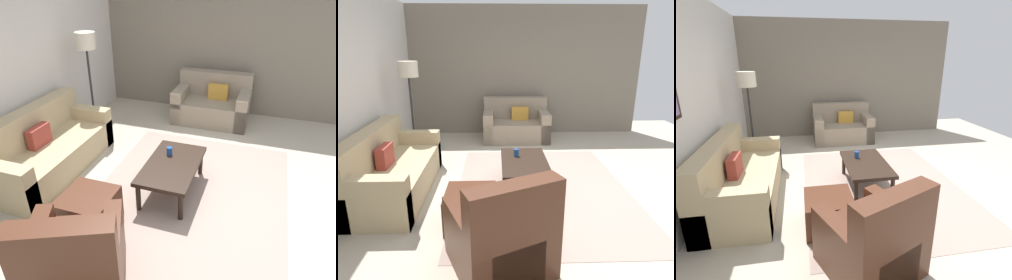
{
  "view_description": "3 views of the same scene",
  "coord_description": "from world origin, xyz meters",
  "views": [
    {
      "loc": [
        -3.1,
        -0.75,
        2.5
      ],
      "look_at": [
        0.07,
        0.32,
        0.72
      ],
      "focal_mm": 33.22,
      "sensor_mm": 36.0,
      "label": 1
    },
    {
      "loc": [
        -3.82,
        0.64,
        1.93
      ],
      "look_at": [
        0.24,
        0.5,
        0.66
      ],
      "focal_mm": 31.78,
      "sensor_mm": 36.0,
      "label": 2
    },
    {
      "loc": [
        -3.41,
        1.2,
        1.94
      ],
      "look_at": [
        0.18,
        0.57,
        0.74
      ],
      "focal_mm": 26.87,
      "sensor_mm": 36.0,
      "label": 3
    }
  ],
  "objects": [
    {
      "name": "ground_plane",
      "position": [
        0.0,
        0.0,
        0.0
      ],
      "size": [
        8.0,
        8.0,
        0.0
      ],
      "primitive_type": "plane",
      "color": "#B2A893"
    },
    {
      "name": "cup",
      "position": [
        0.24,
        0.35,
        0.46
      ],
      "size": [
        0.07,
        0.07,
        0.11
      ],
      "primitive_type": "cylinder",
      "color": "#1E478C",
      "rests_on": "coffee_table"
    },
    {
      "name": "armchair_leather",
      "position": [
        -1.6,
        0.59,
        0.31
      ],
      "size": [
        1.06,
        1.06,
        0.95
      ],
      "color": "#4C2819",
      "rests_on": "ground_plane"
    },
    {
      "name": "lamp_standing",
      "position": [
        1.28,
        2.1,
        1.41
      ],
      "size": [
        0.32,
        0.32,
        1.71
      ],
      "color": "black",
      "rests_on": "ground_plane"
    },
    {
      "name": "stone_feature_panel",
      "position": [
        3.0,
        0.0,
        1.4
      ],
      "size": [
        0.12,
        5.2,
        2.8
      ],
      "primitive_type": "cube",
      "color": "slate",
      "rests_on": "ground_plane"
    },
    {
      "name": "area_rug",
      "position": [
        0.0,
        0.0,
        0.0
      ],
      "size": [
        3.08,
        2.38,
        0.01
      ],
      "primitive_type": "cube",
      "color": "gray",
      "rests_on": "ground_plane"
    },
    {
      "name": "couch_main",
      "position": [
        -0.02,
        2.11,
        0.3
      ],
      "size": [
        2.01,
        0.86,
        0.88
      ],
      "color": "tan",
      "rests_on": "ground_plane"
    },
    {
      "name": "couch_loveseat",
      "position": [
        2.45,
        0.22,
        0.3
      ],
      "size": [
        0.87,
        1.37,
        0.88
      ],
      "color": "gray",
      "rests_on": "ground_plane"
    },
    {
      "name": "ottoman",
      "position": [
        -0.85,
        0.93,
        0.2
      ],
      "size": [
        0.56,
        0.56,
        0.4
      ],
      "primitive_type": "cube",
      "color": "#4C2819",
      "rests_on": "ground_plane"
    },
    {
      "name": "rear_partition",
      "position": [
        0.0,
        2.6,
        1.4
      ],
      "size": [
        6.0,
        0.12,
        2.8
      ],
      "primitive_type": "cube",
      "color": "silver",
      "rests_on": "ground_plane"
    },
    {
      "name": "coffee_table",
      "position": [
        0.04,
        0.25,
        0.36
      ],
      "size": [
        1.1,
        0.64,
        0.41
      ],
      "color": "black",
      "rests_on": "ground_plane"
    }
  ]
}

